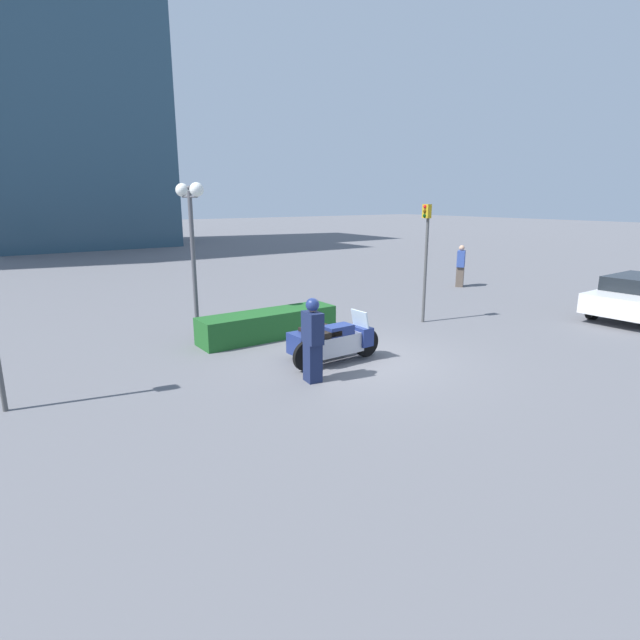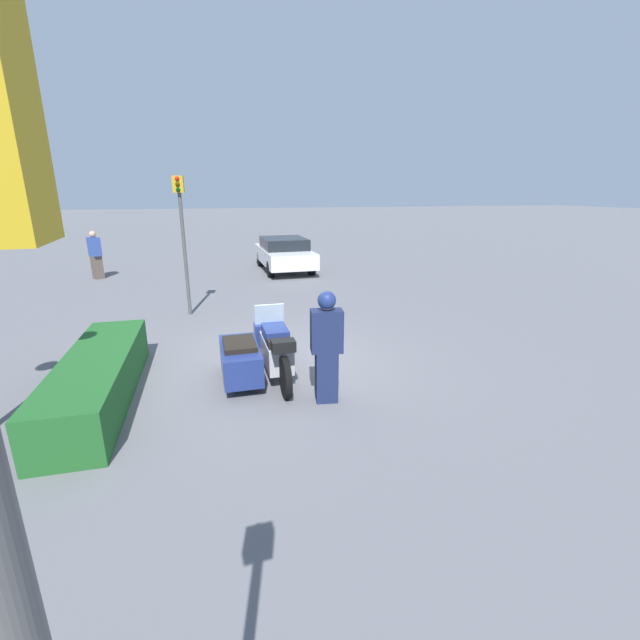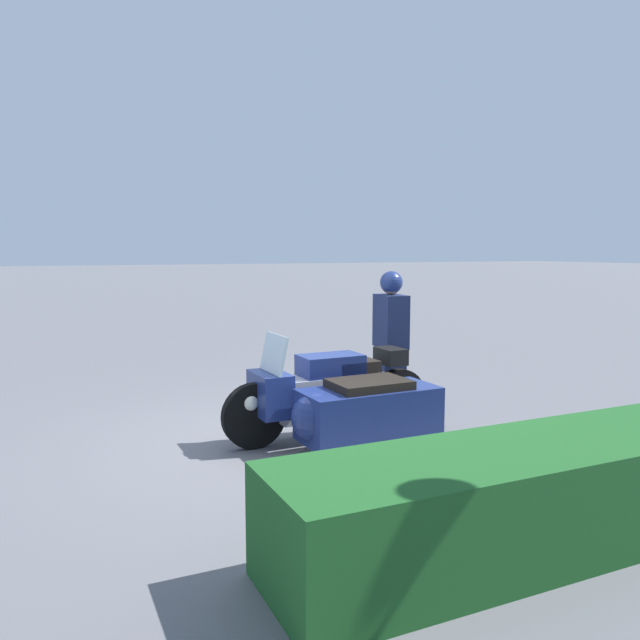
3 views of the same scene
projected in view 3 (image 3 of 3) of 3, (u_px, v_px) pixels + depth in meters
name	position (u px, v px, depth m)	size (l,w,h in m)	color
ground_plane	(281.00, 443.00, 6.56)	(160.00, 160.00, 0.00)	slate
police_motorcycle	(342.00, 402.00, 6.40)	(2.42, 1.23, 1.17)	black
officer_rider	(391.00, 339.00, 7.70)	(0.35, 0.51, 1.77)	#192347
hedge_bush_curbside	(539.00, 494.00, 4.26)	(3.88, 0.95, 0.73)	#1E5623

